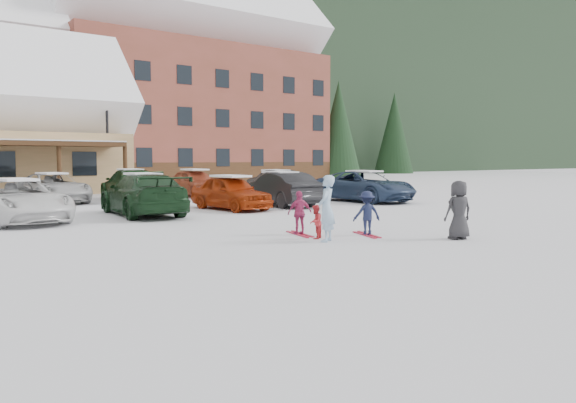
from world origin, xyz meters
TOP-DOWN VIEW (x-y plane):
  - ground at (0.00, 0.00)m, footprint 160.00×160.00m
  - alpine_hotel at (14.27, 38.00)m, footprint 31.48×14.01m
  - lamp_post at (3.64, 23.74)m, footprint 0.50×0.25m
  - conifer_1 at (30.00, 32.00)m, footprint 4.84×4.84m
  - conifer_3 at (6.00, 44.00)m, footprint 3.96×3.96m
  - conifer_4 at (34.00, 46.00)m, footprint 5.06×5.06m
  - adult_skier at (0.97, 0.28)m, footprint 0.73×0.68m
  - toddler_red at (1.06, 0.82)m, footprint 0.54×0.52m
  - child_navy at (2.62, 0.52)m, footprint 0.89×0.69m
  - skis_child_navy at (2.62, 0.52)m, footprint 0.67×1.38m
  - child_magenta at (1.24, 1.71)m, footprint 0.76×0.46m
  - skis_child_magenta at (1.24, 1.71)m, footprint 0.53×1.41m
  - bystander_dark at (3.96, -1.47)m, footprint 0.86×0.69m
  - parked_car_2 at (-4.35, 9.60)m, footprint 2.95×5.35m
  - parked_car_3 at (-0.08, 9.38)m, footprint 2.67×5.49m
  - parked_car_4 at (3.69, 9.41)m, footprint 1.95×4.20m
  - parked_car_5 at (6.41, 9.70)m, footprint 2.00×4.69m
  - parked_car_6 at (11.17, 9.25)m, footprint 2.63×5.45m
  - parked_car_10 at (-1.22, 17.52)m, footprint 2.80×5.28m
  - parked_car_11 at (2.34, 16.81)m, footprint 2.94×5.64m
  - parked_car_12 at (6.27, 17.49)m, footprint 1.85×4.45m
  - parked_car_13 at (10.92, 16.30)m, footprint 1.63×4.38m

SIDE VIEW (x-z plane):
  - ground at x=0.00m, z-range 0.00..0.00m
  - skis_child_navy at x=2.62m, z-range 0.00..0.03m
  - skis_child_magenta at x=1.24m, z-range 0.00..0.03m
  - toddler_red at x=1.06m, z-range 0.00..0.89m
  - child_magenta at x=1.24m, z-range 0.00..1.21m
  - child_navy at x=2.62m, z-range 0.00..1.21m
  - parked_car_4 at x=3.69m, z-range 0.00..1.39m
  - parked_car_10 at x=-1.22m, z-range 0.00..1.41m
  - parked_car_2 at x=-4.35m, z-range 0.00..1.42m
  - parked_car_13 at x=10.92m, z-range 0.00..1.43m
  - parked_car_6 at x=11.17m, z-range 0.00..1.49m
  - parked_car_5 at x=6.41m, z-range 0.00..1.50m
  - parked_car_12 at x=6.27m, z-range 0.00..1.51m
  - bystander_dark at x=3.96m, z-range 0.00..1.53m
  - parked_car_3 at x=-0.08m, z-range 0.00..1.54m
  - parked_car_11 at x=2.34m, z-range 0.00..1.56m
  - adult_skier at x=0.97m, z-range 0.00..1.68m
  - lamp_post at x=3.64m, z-range 0.40..6.35m
  - conifer_3 at x=6.00m, z-range 0.53..9.71m
  - conifer_1 at x=30.00m, z-range 0.65..11.87m
  - conifer_4 at x=34.00m, z-range 0.68..12.41m
  - alpine_hotel at x=14.27m, z-range -2.11..19.37m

